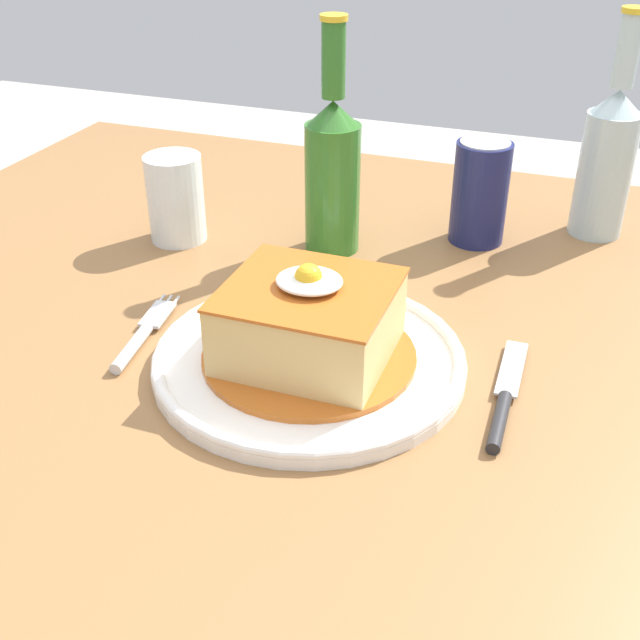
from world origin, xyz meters
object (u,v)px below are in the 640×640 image
fork (141,337)px  drinking_glass (176,204)px  knife (503,405)px  beer_bottle_clear (608,156)px  main_plate (313,359)px  soda_can (480,192)px  beer_bottle_green (333,168)px

fork → drinking_glass: (-0.08, 0.22, 0.04)m
knife → beer_bottle_clear: bearing=83.2°
main_plate → knife: size_ratio=1.74×
soda_can → beer_bottle_clear: bearing=28.2°
main_plate → beer_bottle_green: bearing=105.3°
main_plate → drinking_glass: bearing=140.6°
fork → beer_bottle_clear: 0.58m
fork → soda_can: 0.44m
fork → beer_bottle_green: bearing=68.2°
soda_can → beer_bottle_clear: size_ratio=0.47×
knife → drinking_glass: size_ratio=1.57×
beer_bottle_clear → drinking_glass: beer_bottle_clear is taller
beer_bottle_green → drinking_glass: beer_bottle_green is taller
beer_bottle_green → drinking_glass: bearing=-167.8°
drinking_glass → beer_bottle_green: bearing=12.2°
beer_bottle_green → main_plate: bearing=-74.7°
fork → beer_bottle_green: 0.30m
fork → drinking_glass: size_ratio=1.35×
knife → beer_bottle_green: beer_bottle_green is taller
main_plate → beer_bottle_green: 0.27m
beer_bottle_green → beer_bottle_clear: (0.29, 0.15, 0.00)m
main_plate → beer_bottle_clear: size_ratio=1.08×
beer_bottle_green → beer_bottle_clear: 0.33m
knife → beer_bottle_green: size_ratio=0.62×
beer_bottle_clear → main_plate: bearing=-119.3°
beer_bottle_clear → drinking_glass: bearing=-158.0°
knife → soda_can: size_ratio=1.33×
fork → drinking_glass: 0.24m
main_plate → beer_bottle_green: beer_bottle_green is taller
knife → soda_can: soda_can is taller
fork → beer_bottle_clear: beer_bottle_clear is taller
beer_bottle_green → knife: bearing=-46.1°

